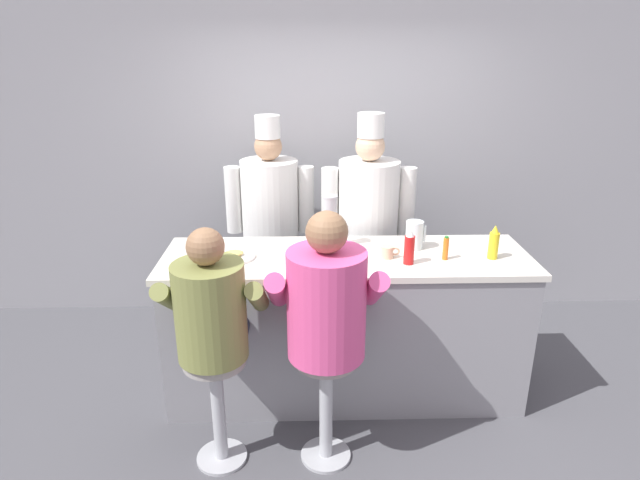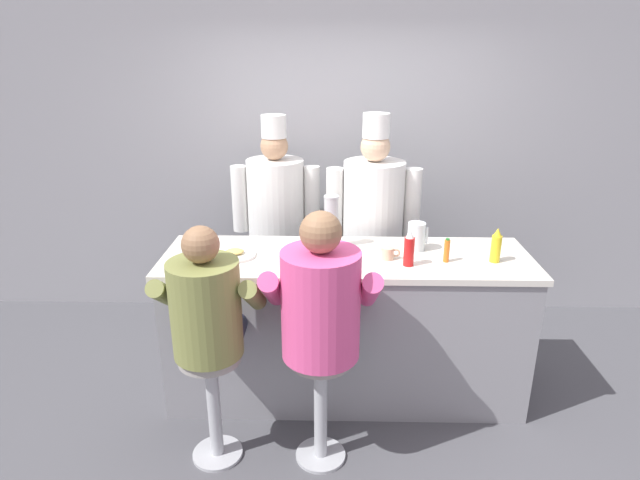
% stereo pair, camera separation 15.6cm
% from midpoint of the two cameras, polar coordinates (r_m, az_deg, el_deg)
% --- Properties ---
extents(ground_plane, '(20.00, 20.00, 0.00)m').
position_cam_midpoint_polar(ground_plane, '(3.67, 1.70, -18.83)').
color(ground_plane, '#4C4C51').
extents(wall_back, '(10.00, 0.06, 2.70)m').
position_cam_midpoint_polar(wall_back, '(4.65, 0.71, 8.28)').
color(wall_back, '#99999E').
rests_on(wall_back, ground_plane).
extents(diner_counter, '(2.39, 0.73, 1.02)m').
position_cam_midpoint_polar(diner_counter, '(3.69, 1.47, -9.03)').
color(diner_counter, gray).
rests_on(diner_counter, ground_plane).
extents(ketchup_bottle_red, '(0.06, 0.06, 0.23)m').
position_cam_midpoint_polar(ketchup_bottle_red, '(3.33, 8.19, -0.79)').
color(ketchup_bottle_red, red).
rests_on(ketchup_bottle_red, diner_counter).
extents(mustard_bottle_yellow, '(0.06, 0.06, 0.22)m').
position_cam_midpoint_polar(mustard_bottle_yellow, '(3.53, 16.85, -0.33)').
color(mustard_bottle_yellow, yellow).
rests_on(mustard_bottle_yellow, diner_counter).
extents(hot_sauce_bottle_orange, '(0.04, 0.04, 0.15)m').
position_cam_midpoint_polar(hot_sauce_bottle_orange, '(3.45, 12.01, -0.88)').
color(hot_sauce_bottle_orange, orange).
rests_on(hot_sauce_bottle_orange, diner_counter).
extents(water_pitcher_clear, '(0.13, 0.12, 0.19)m').
position_cam_midpoint_polar(water_pitcher_clear, '(3.59, 8.82, 0.53)').
color(water_pitcher_clear, silver).
rests_on(water_pitcher_clear, diner_counter).
extents(breakfast_plate, '(0.27, 0.27, 0.05)m').
position_cam_midpoint_polar(breakfast_plate, '(3.47, -10.40, -1.68)').
color(breakfast_plate, white).
rests_on(breakfast_plate, diner_counter).
extents(cereal_bowl, '(0.15, 0.15, 0.06)m').
position_cam_midpoint_polar(cereal_bowl, '(3.40, -3.79, -1.60)').
color(cereal_bowl, white).
rests_on(cereal_bowl, diner_counter).
extents(coffee_mug_tan, '(0.12, 0.08, 0.08)m').
position_cam_midpoint_polar(coffee_mug_tan, '(3.43, 5.95, -1.29)').
color(coffee_mug_tan, beige).
rests_on(coffee_mug_tan, diner_counter).
extents(cup_stack_steel, '(0.10, 0.10, 0.36)m').
position_cam_midpoint_polar(cup_stack_steel, '(3.54, -0.21, 1.97)').
color(cup_stack_steel, '#B7BABF').
rests_on(cup_stack_steel, diner_counter).
extents(diner_seated_olive, '(0.58, 0.57, 1.45)m').
position_cam_midpoint_polar(diner_seated_olive, '(2.99, -12.91, -8.12)').
color(diner_seated_olive, '#B2B5BA').
rests_on(diner_seated_olive, ground_plane).
extents(diner_seated_pink, '(0.65, 0.64, 1.53)m').
position_cam_midpoint_polar(diner_seated_pink, '(2.91, -0.88, -7.45)').
color(diner_seated_pink, '#B2B5BA').
rests_on(diner_seated_pink, ground_plane).
extents(cook_in_whites_near, '(0.71, 0.45, 1.81)m').
position_cam_midpoint_polar(cook_in_whites_near, '(4.33, -6.33, 2.36)').
color(cook_in_whites_near, '#232328').
rests_on(cook_in_whites_near, ground_plane).
extents(cook_in_whites_far, '(0.72, 0.46, 1.84)m').
position_cam_midpoint_polar(cook_in_whites_far, '(4.15, 4.05, 1.92)').
color(cook_in_whites_far, '#232328').
rests_on(cook_in_whites_far, ground_plane).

